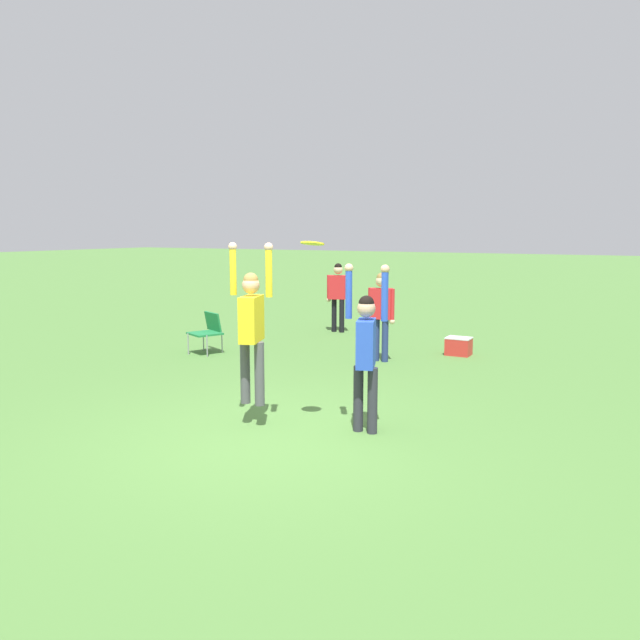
# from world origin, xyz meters

# --- Properties ---
(ground_plane) EXTENTS (120.00, 120.00, 0.00)m
(ground_plane) POSITION_xyz_m (0.00, 0.00, 0.00)
(ground_plane) COLOR #4C7A38
(person_jumping) EXTENTS (0.62, 0.51, 1.97)m
(person_jumping) POSITION_xyz_m (-0.40, 0.21, 1.31)
(person_jumping) COLOR #4C4C51
(person_jumping) RESTS_ON ground_plane
(person_defending) EXTENTS (0.56, 0.45, 2.01)m
(person_defending) POSITION_xyz_m (0.91, 0.66, 1.05)
(person_defending) COLOR #2D2D38
(person_defending) RESTS_ON ground_plane
(frisbee) EXTENTS (0.27, 0.27, 0.06)m
(frisbee) POSITION_xyz_m (0.41, 0.27, 2.24)
(frisbee) COLOR yellow
(camping_chair_2) EXTENTS (0.72, 0.77, 0.79)m
(camping_chair_2) POSITION_xyz_m (-3.82, 3.63, 0.47)
(camping_chair_2) COLOR gray
(camping_chair_2) RESTS_ON ground_plane
(person_spectator_near) EXTENTS (0.61, 0.37, 1.63)m
(person_spectator_near) POSITION_xyz_m (-2.73, 7.10, 0.97)
(person_spectator_near) COLOR black
(person_spectator_near) RESTS_ON ground_plane
(person_spectator_far) EXTENTS (0.54, 0.27, 1.63)m
(person_spectator_far) POSITION_xyz_m (-0.53, 4.51, 0.97)
(person_spectator_far) COLOR navy
(person_spectator_far) RESTS_ON ground_plane
(cooler_box) EXTENTS (0.47, 0.36, 0.35)m
(cooler_box) POSITION_xyz_m (0.57, 5.75, 0.17)
(cooler_box) COLOR red
(cooler_box) RESTS_ON ground_plane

